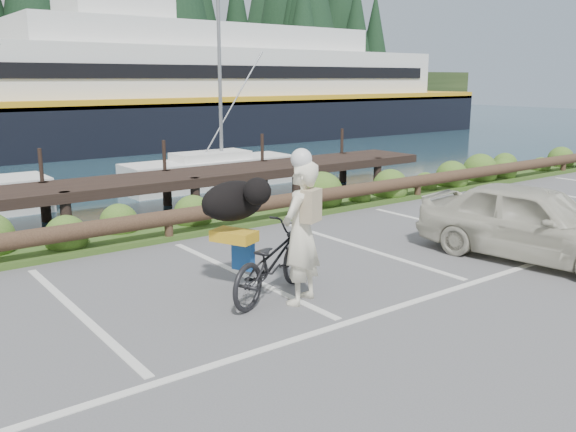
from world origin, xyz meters
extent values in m
plane|color=#545457|center=(0.00, 0.00, 0.00)|extent=(72.00, 72.00, 0.00)
cube|color=#3D5B21|center=(0.00, 5.30, 0.05)|extent=(34.00, 1.60, 0.10)
imported|color=black|center=(-0.18, 0.97, 0.52)|extent=(2.08, 1.43, 1.03)
imported|color=#F0EACB|center=(0.01, 0.55, 0.99)|extent=(0.85, 0.72, 1.97)
ellipsoid|color=black|center=(-0.44, 1.55, 1.32)|extent=(0.85, 1.11, 0.58)
imported|color=beige|center=(4.40, -0.21, 0.66)|extent=(2.14, 4.05, 1.31)
camera|label=1|loc=(-4.92, -5.72, 3.03)|focal=38.00mm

